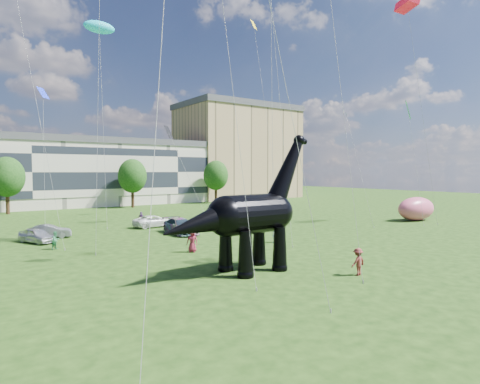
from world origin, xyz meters
TOP-DOWN VIEW (x-y plane):
  - ground at (0.00, 0.00)m, footprint 220.00×220.00m
  - terrace_row at (-8.00, 62.00)m, footprint 78.00×11.00m
  - apartment_block at (40.00, 65.00)m, footprint 28.00×18.00m
  - tree_mid_left at (-12.00, 53.00)m, footprint 5.20×5.20m
  - tree_mid_right at (8.00, 53.00)m, footprint 5.20×5.20m
  - tree_far_right at (26.00, 53.00)m, footprint 5.20×5.20m
  - dinosaur_sculpture at (-2.74, 2.86)m, footprint 11.84×3.35m
  - car_silver at (-12.38, 22.82)m, footprint 3.18×4.37m
  - car_grey at (-11.00, 24.91)m, footprint 4.36×2.36m
  - car_white at (0.82, 26.44)m, footprint 5.21×2.76m
  - car_dark at (1.01, 19.90)m, footprint 2.59×5.74m
  - gazebo_near at (14.17, 26.76)m, footprint 4.70×4.70m
  - gazebo_far at (14.39, 26.18)m, footprint 4.04×4.04m
  - inflatable_pink at (32.29, 11.85)m, footprint 6.58×3.61m
  - visitors at (-0.40, 17.09)m, footprint 53.42×36.41m

SIDE VIEW (x-z plane):
  - ground at x=0.00m, z-range 0.00..0.00m
  - car_grey at x=-11.00m, z-range 0.00..1.37m
  - car_silver at x=-12.38m, z-range 0.00..1.38m
  - car_white at x=0.82m, z-range 0.00..1.40m
  - car_dark at x=1.01m, z-range 0.00..1.63m
  - visitors at x=-0.40m, z-range -0.06..1.83m
  - inflatable_pink at x=32.29m, z-range 0.00..3.19m
  - gazebo_near at x=14.17m, z-range 0.53..3.17m
  - gazebo_far at x=14.39m, z-range 0.55..3.26m
  - dinosaur_sculpture at x=-2.74m, z-range -1.19..8.50m
  - terrace_row at x=-8.00m, z-range 0.00..12.00m
  - tree_mid_left at x=-12.00m, z-range 1.57..11.01m
  - tree_mid_right at x=8.00m, z-range 1.57..11.01m
  - tree_far_right at x=26.00m, z-range 1.57..11.01m
  - apartment_block at x=40.00m, z-range 0.00..22.00m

